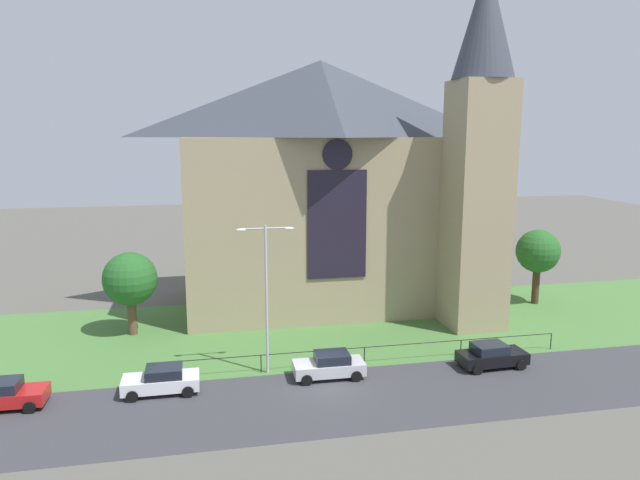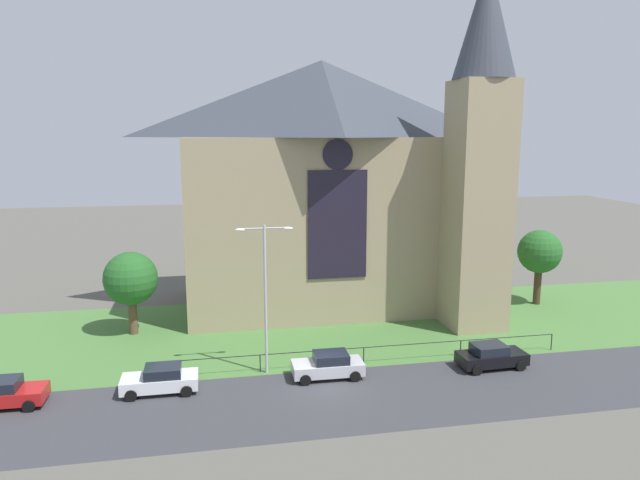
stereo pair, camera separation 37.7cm
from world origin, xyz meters
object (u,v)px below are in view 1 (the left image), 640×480
parked_car_black (492,355)px  tree_right_far (538,252)px  parked_car_red (3,395)px  parked_car_silver (330,365)px  church_building (331,183)px  tree_left_far (130,280)px  streetlamp_near (266,282)px  parked_car_white (162,380)px

parked_car_black → tree_right_far: bearing=47.2°
tree_right_far → parked_car_red: (-38.21, -11.94, -3.73)m
parked_car_silver → church_building: bearing=-102.0°
tree_left_far → streetlamp_near: (8.75, -8.83, 1.64)m
parked_car_red → parked_car_white: (8.09, 0.23, 0.00)m
tree_left_far → parked_car_white: (2.65, -10.44, -3.31)m
tree_right_far → parked_car_red: 40.21m
parked_car_red → parked_car_white: 8.09m
church_building → parked_car_silver: church_building is taller
tree_left_far → parked_car_white: tree_left_far is taller
church_building → tree_left_far: 17.39m
tree_left_far → parked_car_black: tree_left_far is taller
parked_car_white → tree_left_far: bearing=-75.6°
parked_car_silver → tree_right_far: bearing=-149.7°
church_building → tree_right_far: 18.36m
streetlamp_near → parked_car_silver: size_ratio=2.15×
tree_right_far → parked_car_white: (-30.13, -11.71, -3.73)m
church_building → tree_left_far: size_ratio=4.32×
church_building → parked_car_red: size_ratio=6.13×
parked_car_silver → parked_car_white: bearing=2.0°
tree_left_far → tree_right_far: (32.77, 1.28, 0.41)m
church_building → parked_car_silver: bearing=-102.9°
church_building → parked_car_black: church_building is taller
streetlamp_near → parked_car_black: 14.71m
parked_car_red → church_building: bearing=36.9°
tree_right_far → streetlamp_near: 26.09m
tree_left_far → streetlamp_near: size_ratio=0.66×
church_building → streetlamp_near: (-6.88, -13.23, -4.58)m
tree_right_far → parked_car_silver: tree_right_far is taller
church_building → parked_car_black: size_ratio=6.09×
parked_car_black → parked_car_silver: bearing=175.2°
church_building → tree_right_far: church_building is taller
tree_left_far → parked_car_red: size_ratio=1.42×
tree_left_far → parked_car_silver: 16.34m
church_building → streetlamp_near: 15.60m
tree_right_far → parked_car_silver: bearing=-150.6°
tree_right_far → parked_car_white: size_ratio=1.51×
tree_left_far → parked_car_silver: size_ratio=1.42×
church_building → tree_left_far: (-15.64, -4.40, -6.21)m
tree_left_far → parked_car_red: 12.42m
streetlamp_near → church_building: bearing=62.5°
parked_car_red → parked_car_black: bearing=1.3°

